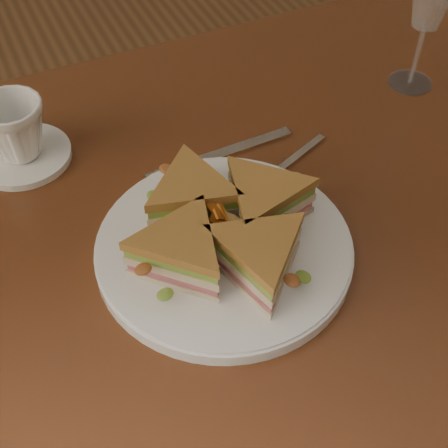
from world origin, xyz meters
The scene contains 8 objects.
table centered at (0.00, 0.00, 0.65)m, with size 1.20×0.80×0.75m.
plate centered at (-0.04, -0.06, 0.76)m, with size 0.30×0.30×0.02m, color white.
sandwich_wedges centered at (-0.04, -0.06, 0.80)m, with size 0.27×0.27×0.06m.
crisps_mound centered at (-0.04, -0.06, 0.79)m, with size 0.09×0.09×0.05m, color #C86619, non-canonical shape.
spoon centered at (0.04, 0.02, 0.75)m, with size 0.17×0.08×0.01m.
knife centered at (0.02, 0.10, 0.75)m, with size 0.22×0.02×0.00m.
saucer centered at (-0.22, 0.21, 0.76)m, with size 0.13×0.13×0.01m, color white.
coffee_cup centered at (-0.22, 0.21, 0.80)m, with size 0.09×0.09×0.08m, color white.
Camera 1 is at (-0.24, -0.48, 1.31)m, focal length 50.00 mm.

